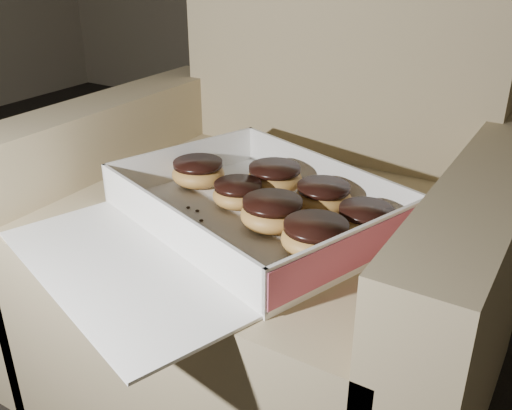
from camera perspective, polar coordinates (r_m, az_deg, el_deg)
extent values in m
cube|color=#957F5F|center=(1.12, 0.58, -8.82)|extent=(0.68, 0.68, 0.40)
cube|color=#957F5F|center=(1.22, 8.60, 16.49)|extent=(0.68, 0.13, 0.49)
cube|color=#957F5F|center=(1.29, -13.66, -1.26)|extent=(0.11, 0.68, 0.53)
cube|color=#957F5F|center=(0.98, 19.87, -11.49)|extent=(0.11, 0.68, 0.53)
cube|color=white|center=(0.95, 0.00, -1.30)|extent=(0.52, 0.46, 0.01)
cube|color=white|center=(1.04, 6.97, 3.09)|extent=(0.42, 0.15, 0.07)
cube|color=white|center=(0.85, -8.48, -2.18)|extent=(0.42, 0.15, 0.07)
cube|color=white|center=(1.10, -7.17, 4.41)|extent=(0.12, 0.31, 0.07)
cube|color=white|center=(0.80, 9.91, -4.39)|extent=(0.12, 0.31, 0.07)
cube|color=#BD4C65|center=(0.80, 10.15, -4.51)|extent=(0.11, 0.31, 0.06)
cube|color=white|center=(0.84, -13.87, -6.39)|extent=(0.47, 0.32, 0.01)
ellipsoid|color=#BD9242|center=(1.06, -5.79, 3.11)|extent=(0.10, 0.10, 0.05)
cylinder|color=black|center=(1.05, -5.84, 4.14)|extent=(0.09, 0.09, 0.01)
ellipsoid|color=#BD9242|center=(0.97, -1.81, 0.99)|extent=(0.09, 0.09, 0.04)
cylinder|color=black|center=(0.97, -1.82, 1.97)|extent=(0.08, 0.08, 0.01)
ellipsoid|color=#BD9242|center=(0.90, 1.63, -0.99)|extent=(0.10, 0.10, 0.05)
cylinder|color=black|center=(0.89, 1.65, 0.24)|extent=(0.09, 0.09, 0.01)
ellipsoid|color=#BD9242|center=(0.96, 6.73, 0.67)|extent=(0.10, 0.10, 0.05)
cylinder|color=black|center=(0.96, 6.79, 1.76)|extent=(0.09, 0.09, 0.01)
ellipsoid|color=#BD9242|center=(0.83, 5.97, -3.41)|extent=(0.10, 0.10, 0.05)
cylinder|color=black|center=(0.82, 6.03, -2.11)|extent=(0.09, 0.09, 0.01)
ellipsoid|color=#BD9242|center=(0.90, 10.90, -1.64)|extent=(0.09, 0.09, 0.04)
cylinder|color=black|center=(0.89, 11.00, -0.55)|extent=(0.08, 0.08, 0.01)
ellipsoid|color=#BD9242|center=(1.03, 1.86, 2.58)|extent=(0.10, 0.10, 0.05)
cylinder|color=black|center=(1.02, 1.87, 3.66)|extent=(0.09, 0.09, 0.01)
ellipsoid|color=black|center=(1.00, -12.31, -0.25)|extent=(0.01, 0.01, 0.00)
ellipsoid|color=black|center=(0.93, -5.49, -1.55)|extent=(0.01, 0.01, 0.00)
ellipsoid|color=black|center=(0.97, -5.89, -0.58)|extent=(0.01, 0.01, 0.00)
ellipsoid|color=black|center=(0.98, -6.80, -0.25)|extent=(0.01, 0.01, 0.00)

